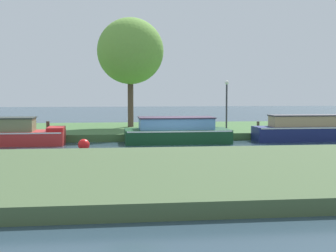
{
  "coord_description": "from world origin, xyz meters",
  "views": [
    {
      "loc": [
        -3.22,
        -23.89,
        2.77
      ],
      "look_at": [
        -0.1,
        1.2,
        0.9
      ],
      "focal_mm": 51.15,
      "sensor_mm": 36.0,
      "label": 1
    }
  ],
  "objects": [
    {
      "name": "ground_plane",
      "position": [
        0.0,
        0.0,
        0.0
      ],
      "size": [
        120.0,
        120.0,
        0.0
      ],
      "primitive_type": "plane",
      "color": "#2A3F4C"
    },
    {
      "name": "riverbank_far",
      "position": [
        0.0,
        7.0,
        0.2
      ],
      "size": [
        72.0,
        10.0,
        0.4
      ],
      "primitive_type": "cube",
      "color": "#406837",
      "rests_on": "ground_plane"
    },
    {
      "name": "riverbank_near",
      "position": [
        0.0,
        -9.0,
        0.2
      ],
      "size": [
        72.0,
        10.0,
        0.4
      ],
      "primitive_type": "cube",
      "color": "#465C38",
      "rests_on": "ground_plane"
    },
    {
      "name": "forest_barge",
      "position": [
        0.37,
        1.2,
        0.59
      ],
      "size": [
        5.53,
        2.33,
        1.38
      ],
      "color": "#133F21",
      "rests_on": "ground_plane"
    },
    {
      "name": "navy_narrowboat",
      "position": [
        8.47,
        1.2,
        0.63
      ],
      "size": [
        7.68,
        1.55,
        1.45
      ],
      "color": "navy",
      "rests_on": "ground_plane"
    },
    {
      "name": "willow_tree_left",
      "position": [
        -1.79,
        7.39,
        5.32
      ],
      "size": [
        4.3,
        4.21,
        7.08
      ],
      "color": "brown",
      "rests_on": "riverbank_far"
    },
    {
      "name": "lamp_post",
      "position": [
        3.65,
        3.51,
        2.26
      ],
      "size": [
        0.24,
        0.24,
        2.96
      ],
      "color": "#333338",
      "rests_on": "riverbank_far"
    },
    {
      "name": "mooring_post_near",
      "position": [
        -6.53,
        2.8,
        0.75
      ],
      "size": [
        0.18,
        0.18,
        0.7
      ],
      "primitive_type": "cylinder",
      "color": "#433227",
      "rests_on": "riverbank_far"
    },
    {
      "name": "mooring_post_far",
      "position": [
        5.35,
        2.8,
        0.7
      ],
      "size": [
        0.16,
        0.16,
        0.6
      ],
      "primitive_type": "cylinder",
      "color": "#453E30",
      "rests_on": "riverbank_far"
    },
    {
      "name": "channel_buoy",
      "position": [
        -4.38,
        -1.55,
        0.27
      ],
      "size": [
        0.54,
        0.54,
        0.54
      ],
      "primitive_type": "sphere",
      "color": "red",
      "rests_on": "ground_plane"
    }
  ]
}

